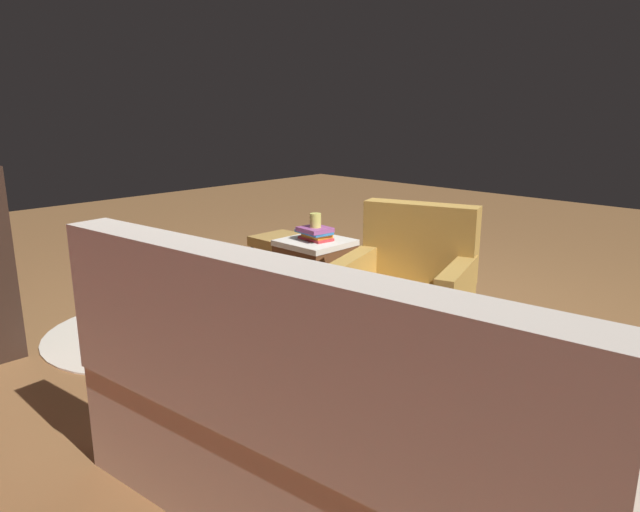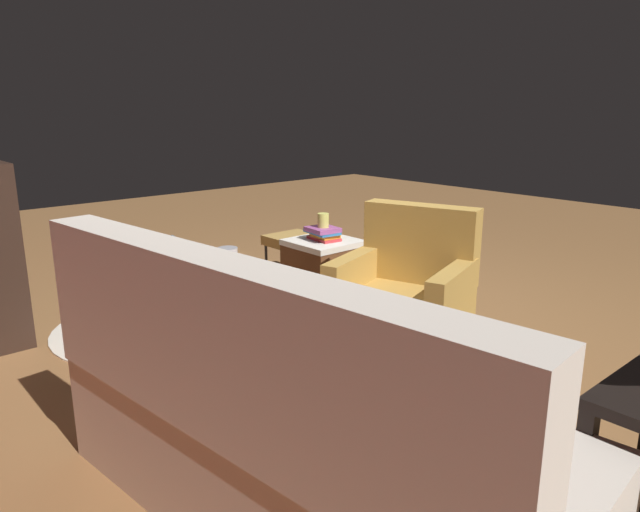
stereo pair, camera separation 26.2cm
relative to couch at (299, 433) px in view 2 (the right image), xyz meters
The scene contains 11 objects.
ground 2.03m from the couch, 49.99° to the right, with size 12.00×12.00×0.00m, color olive.
couch is the anchor object (origin of this frame).
armchair 1.41m from the couch, 64.15° to the right, with size 0.84×0.85×0.87m.
laptop_desk 1.56m from the couch, 18.07° to the right, with size 0.56×0.44×0.48m.
laptop 1.56m from the couch, 16.56° to the right, with size 0.35×0.30×0.21m.
wicker_hamper 2.30m from the couch, 44.06° to the right, with size 0.45×0.45×0.48m.
book_stack_hamper 2.30m from the couch, 44.08° to the right, with size 0.28×0.22×0.10m.
yellow_mug 2.30m from the couch, 44.08° to the right, with size 0.08×0.08×0.10m, color #D8D866.
ottoman 2.97m from the couch, 38.96° to the right, with size 0.40×0.40×0.36m.
circular_rug 2.10m from the couch, 12.35° to the right, with size 1.27×1.27×0.01m, color beige.
pet_bowl_steel 3.91m from the couch, 29.26° to the right, with size 0.20×0.20×0.05m, color silver.
Camera 2 is at (-2.67, 2.67, 1.42)m, focal length 33.00 mm.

